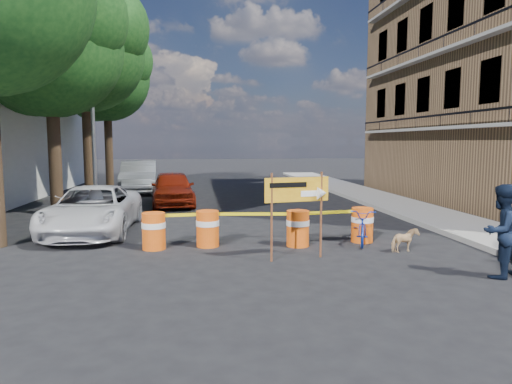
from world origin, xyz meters
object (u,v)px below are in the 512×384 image
object	(u,v)px
barrel_mid_left	(208,228)
pedestrian	(501,231)
suv_white	(93,210)
sedan_red	(173,188)
barrel_far_right	(362,224)
detour_sign	(306,195)
barrel_far_left	(154,230)
sedan_silver	(139,177)
bicycle	(363,210)
barrel_mid_right	(298,228)
dog	(405,240)

from	to	relation	value
barrel_mid_left	pedestrian	xyz separation A→B (m)	(5.53, -3.35, 0.44)
barrel_mid_left	suv_white	xyz separation A→B (m)	(-3.22, 2.13, 0.20)
barrel_mid_left	sedan_red	xyz separation A→B (m)	(-1.26, 7.71, 0.24)
barrel_mid_left	barrel_far_right	xyz separation A→B (m)	(4.02, 0.01, 0.00)
barrel_far_right	detour_sign	size ratio (longest dim) A/B	0.46
barrel_far_right	barrel_far_left	bearing A→B (deg)	-178.47
barrel_far_right	suv_white	xyz separation A→B (m)	(-7.25, 2.11, 0.20)
sedan_silver	detour_sign	bearing A→B (deg)	-73.55
bicycle	barrel_far_right	bearing A→B (deg)	91.51
barrel_mid_left	sedan_silver	world-z (taller)	sedan_silver
barrel_far_left	barrel_far_right	distance (m)	5.34
barrel_far_right	sedan_silver	size ratio (longest dim) A/B	0.18
barrel_mid_left	barrel_far_left	bearing A→B (deg)	-174.39
suv_white	barrel_mid_right	bearing A→B (deg)	-22.76
suv_white	sedan_red	size ratio (longest dim) A/B	1.16
barrel_far_left	sedan_silver	bearing A→B (deg)	98.49
barrel_far_right	dog	bearing A→B (deg)	-63.87
barrel_far_right	bicycle	distance (m)	0.45
sedan_red	suv_white	bearing A→B (deg)	-114.54
sedan_red	barrel_far_left	bearing A→B (deg)	-95.51
barrel_mid_right	sedan_silver	xyz separation A→B (m)	(-5.47, 12.96, 0.34)
detour_sign	suv_white	size ratio (longest dim) A/B	0.40
bicycle	sedan_red	bearing A→B (deg)	142.88
barrel_far_left	dog	bearing A→B (deg)	-10.34
barrel_mid_right	sedan_silver	distance (m)	14.07
pedestrian	barrel_far_right	bearing A→B (deg)	-85.84
sedan_silver	bicycle	bearing A→B (deg)	-65.06
detour_sign	dog	xyz separation A→B (m)	(2.49, 0.28, -1.14)
sedan_silver	barrel_mid_right	bearing A→B (deg)	-71.36
bicycle	detour_sign	bearing A→B (deg)	-124.88
detour_sign	bicycle	xyz separation A→B (m)	(1.83, 1.32, -0.55)
suv_white	bicycle	bearing A→B (deg)	-16.96
barrel_mid_left	barrel_far_right	bearing A→B (deg)	0.19
dog	sedan_silver	world-z (taller)	sedan_silver
barrel_mid_left	dog	distance (m)	4.78
suv_white	sedan_silver	size ratio (longest dim) A/B	0.98
sedan_red	dog	bearing A→B (deg)	-61.74
detour_sign	sedan_red	size ratio (longest dim) A/B	0.47
barrel_mid_left	pedestrian	size ratio (longest dim) A/B	0.50
barrel_mid_right	bicycle	distance (m)	1.77
pedestrian	barrel_mid_right	bearing A→B (deg)	-63.28
bicycle	sedan_silver	distance (m)	14.75
barrel_mid_left	barrel_mid_right	xyz separation A→B (m)	(2.24, -0.25, 0.00)
sedan_red	sedan_silver	world-z (taller)	sedan_silver
suv_white	sedan_red	world-z (taller)	sedan_red
barrel_mid_left	suv_white	world-z (taller)	suv_white
suv_white	barrel_far_left	bearing A→B (deg)	-48.90
suv_white	barrel_far_right	bearing A→B (deg)	-15.48
barrel_far_right	detour_sign	world-z (taller)	detour_sign
barrel_far_left	detour_sign	xyz separation A→B (m)	(3.45, -1.36, 0.96)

